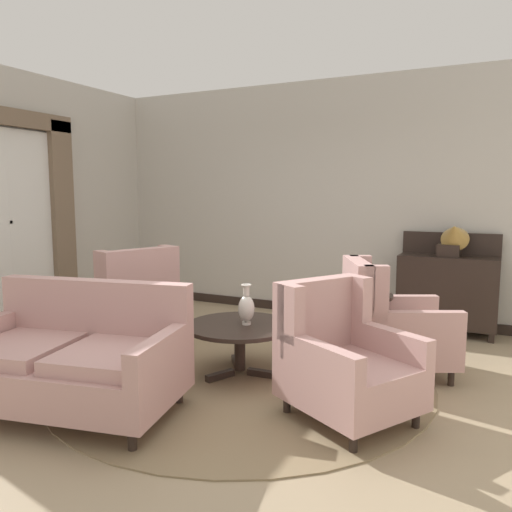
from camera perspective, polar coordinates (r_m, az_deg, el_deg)
The scene contains 15 objects.
ground at distance 4.40m, azimuth -3.58°, elevation -14.62°, with size 9.02×9.02×0.00m, color #9E896B.
wall_back at distance 6.72m, azimuth 8.66°, elevation 6.29°, with size 6.60×0.08×3.07m, color #BCB7AD.
wall_left at distance 6.86m, azimuth -23.95°, elevation 5.77°, with size 0.08×4.01×3.07m, color #BCB7AD.
baseboard_back at distance 6.85m, azimuth 8.28°, elevation -6.16°, with size 6.44×0.03×0.12m, color black.
area_rug at distance 4.64m, azimuth -1.68°, elevation -13.34°, with size 3.33×3.33×0.01m, color #847051.
window_with_curtains at distance 6.55m, azimuth -25.93°, elevation 4.84°, with size 0.12×1.80×2.44m.
coffee_table at distance 4.57m, azimuth -1.84°, elevation -8.60°, with size 0.96×0.96×0.47m.
porcelain_vase at distance 4.50m, azimuth -1.09°, elevation -5.84°, with size 0.15×0.15×0.36m.
settee at distance 4.07m, azimuth -20.02°, elevation -10.96°, with size 1.78×1.22×0.94m.
armchair_near_window at distance 4.74m, azimuth 14.72°, elevation -7.71°, with size 1.15×1.08×1.04m.
armchair_near_sideboard at distance 5.50m, azimuth -13.96°, elevation -5.49°, with size 1.04×1.06×1.07m.
armchair_beside_settee at distance 3.78m, azimuth 9.77°, elevation -11.60°, with size 1.12×1.08×0.99m.
side_table at distance 4.85m, azimuth 11.93°, elevation -7.42°, with size 0.54×0.54×0.70m.
sideboard at distance 6.23m, azimuth 20.76°, elevation -3.58°, with size 1.09×0.40×1.17m.
gramophone at distance 6.06m, azimuth 21.37°, elevation 2.01°, with size 0.34×0.41×0.48m.
Camera 1 is at (2.05, -3.54, 1.64)m, focal length 35.46 mm.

